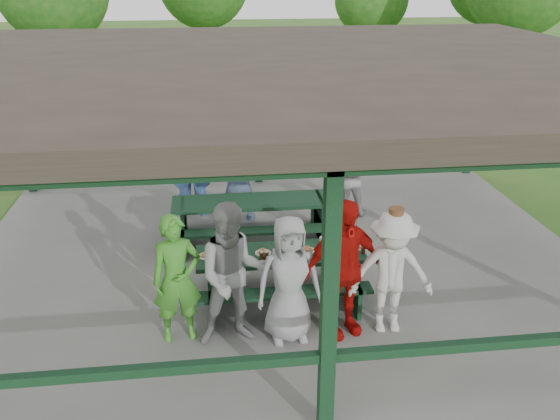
{
  "coord_description": "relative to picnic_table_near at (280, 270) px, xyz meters",
  "views": [
    {
      "loc": [
        -1.05,
        -8.52,
        4.59
      ],
      "look_at": [
        -0.03,
        -0.3,
        1.11
      ],
      "focal_mm": 38.0,
      "sensor_mm": 36.0,
      "label": 1
    }
  ],
  "objects": [
    {
      "name": "table_setting",
      "position": [
        0.11,
        0.01,
        0.32
      ],
      "size": [
        2.44,
        0.45,
        0.1
      ],
      "color": "white",
      "rests_on": "picnic_table_near"
    },
    {
      "name": "pickup_truck",
      "position": [
        4.04,
        10.83,
        0.21
      ],
      "size": [
        5.9,
        3.26,
        1.56
      ],
      "primitive_type": "imported",
      "rotation": [
        0.0,
        0.0,
        1.45
      ],
      "color": "silver",
      "rests_on": "ground"
    },
    {
      "name": "spectator_lblue",
      "position": [
        -0.42,
        2.96,
        0.39
      ],
      "size": [
        1.64,
        0.71,
        1.71
      ],
      "primitive_type": "imported",
      "rotation": [
        0.0,
        0.0,
        3.27
      ],
      "color": "#7D9AC1",
      "rests_on": "concrete_slab"
    },
    {
      "name": "pavilion_structure",
      "position": [
        0.14,
        1.2,
        2.6
      ],
      "size": [
        10.6,
        8.6,
        3.24
      ],
      "color": "black",
      "rests_on": "concrete_slab"
    },
    {
      "name": "farm_trailer",
      "position": [
        -4.25,
        8.27,
        0.14
      ],
      "size": [
        4.13,
        2.31,
        1.43
      ],
      "rotation": [
        0.0,
        0.0,
        0.21
      ],
      "color": "navy",
      "rests_on": "ground"
    },
    {
      "name": "contestant_green",
      "position": [
        -1.39,
        -0.76,
        0.38
      ],
      "size": [
        0.68,
        0.51,
        1.69
      ],
      "primitive_type": "imported",
      "rotation": [
        0.0,
        0.0,
        0.18
      ],
      "color": "#3E9028",
      "rests_on": "concrete_slab"
    },
    {
      "name": "spectator_blue",
      "position": [
        -1.28,
        3.26,
        0.49
      ],
      "size": [
        0.73,
        0.51,
        1.92
      ],
      "primitive_type": "imported",
      "rotation": [
        0.0,
        0.0,
        3.07
      ],
      "color": "#466DB6",
      "rests_on": "concrete_slab"
    },
    {
      "name": "contestant_white_fedora",
      "position": [
        1.31,
        -0.92,
        0.37
      ],
      "size": [
        1.14,
        0.73,
        1.73
      ],
      "rotation": [
        0.0,
        0.0,
        -0.1
      ],
      "color": "silver",
      "rests_on": "concrete_slab"
    },
    {
      "name": "contestant_grey_left",
      "position": [
        -0.7,
        -0.92,
        0.47
      ],
      "size": [
        0.95,
        0.76,
        1.88
      ],
      "primitive_type": "imported",
      "rotation": [
        0.0,
        0.0,
        0.05
      ],
      "color": "gray",
      "rests_on": "concrete_slab"
    },
    {
      "name": "picnic_table_far",
      "position": [
        -0.24,
        2.0,
        0.01
      ],
      "size": [
        2.71,
        1.39,
        0.75
      ],
      "color": "black",
      "rests_on": "concrete_slab"
    },
    {
      "name": "picnic_table_near",
      "position": [
        0.0,
        0.0,
        0.0
      ],
      "size": [
        2.34,
        1.39,
        0.75
      ],
      "color": "black",
      "rests_on": "concrete_slab"
    },
    {
      "name": "contestant_grey_mid",
      "position": [
        -0.01,
        -0.93,
        0.37
      ],
      "size": [
        0.86,
        0.59,
        1.68
      ],
      "primitive_type": "imported",
      "rotation": [
        0.0,
        0.0,
        0.07
      ],
      "color": "#959598",
      "rests_on": "concrete_slab"
    },
    {
      "name": "spectator_grey",
      "position": [
        1.65,
        2.93,
        0.3
      ],
      "size": [
        0.8,
        0.65,
        1.54
      ],
      "primitive_type": "imported",
      "rotation": [
        0.0,
        0.0,
        3.05
      ],
      "color": "gray",
      "rests_on": "concrete_slab"
    },
    {
      "name": "ground",
      "position": [
        0.14,
        1.2,
        -0.57
      ],
      "size": [
        90.0,
        90.0,
        0.0
      ],
      "primitive_type": "plane",
      "color": "#2A571B",
      "rests_on": "ground"
    },
    {
      "name": "concrete_slab",
      "position": [
        0.14,
        1.2,
        -0.52
      ],
      "size": [
        10.0,
        8.0,
        0.1
      ],
      "primitive_type": "cube",
      "color": "slate",
      "rests_on": "ground"
    },
    {
      "name": "contestant_red",
      "position": [
        0.68,
        -0.89,
        0.46
      ],
      "size": [
        1.17,
        0.77,
        1.86
      ],
      "primitive_type": "imported",
      "rotation": [
        0.0,
        0.0,
        0.31
      ],
      "color": "#AE0E09",
      "rests_on": "concrete_slab"
    }
  ]
}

